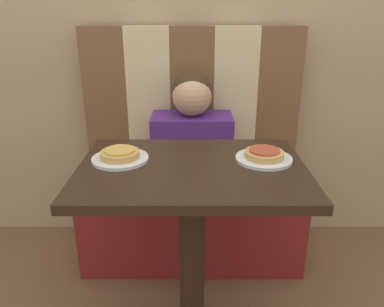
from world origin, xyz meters
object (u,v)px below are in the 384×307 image
person (192,135)px  plate_left (120,159)px  plate_right (264,159)px  pizza_right (264,154)px  pizza_left (120,154)px

person → plate_left: bearing=-118.0°
plate_right → pizza_right: (0.00, 0.00, 0.02)m
plate_right → pizza_left: 0.53m
plate_left → pizza_right: 0.53m
pizza_right → plate_left: bearing=180.0°
person → plate_left: size_ratio=2.83×
pizza_left → pizza_right: 0.53m
pizza_left → person: bearing=62.0°
plate_left → pizza_left: 0.02m
person → pizza_right: (0.27, -0.50, 0.10)m
person → pizza_left: size_ratio=4.10×
person → plate_left: person is taller
pizza_left → pizza_right: bearing=0.0°
person → plate_right: bearing=-62.0°
person → pizza_right: size_ratio=4.10×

